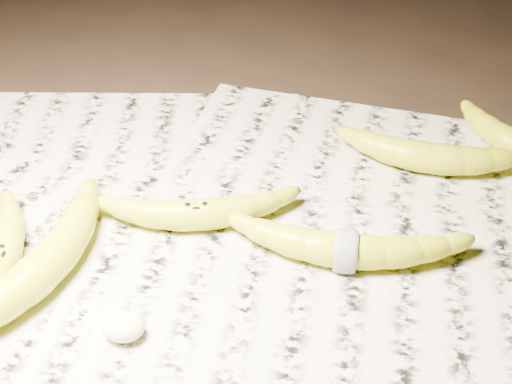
# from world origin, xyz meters

# --- Properties ---
(ground) EXTENTS (3.00, 3.00, 0.00)m
(ground) POSITION_xyz_m (0.00, 0.00, 0.00)
(ground) COLOR black
(ground) RESTS_ON ground
(newspaper_patch) EXTENTS (0.90, 0.70, 0.01)m
(newspaper_patch) POSITION_xyz_m (-0.02, -0.03, 0.00)
(newspaper_patch) COLOR beige
(newspaper_patch) RESTS_ON ground
(banana_left_b) EXTENTS (0.14, 0.23, 0.04)m
(banana_left_b) POSITION_xyz_m (-0.17, -0.07, 0.03)
(banana_left_b) COLOR #BFC819
(banana_left_b) RESTS_ON newspaper_patch
(banana_center) EXTENTS (0.19, 0.09, 0.03)m
(banana_center) POSITION_xyz_m (-0.04, 0.03, 0.03)
(banana_center) COLOR #BFC819
(banana_center) RESTS_ON newspaper_patch
(banana_taped) EXTENTS (0.22, 0.07, 0.04)m
(banana_taped) POSITION_xyz_m (0.12, -0.01, 0.03)
(banana_taped) COLOR #BFC819
(banana_taped) RESTS_ON newspaper_patch
(banana_upper_a) EXTENTS (0.20, 0.08, 0.04)m
(banana_upper_a) POSITION_xyz_m (0.22, 0.16, 0.03)
(banana_upper_a) COLOR #BFC819
(banana_upper_a) RESTS_ON newspaper_patch
(measuring_tape) EXTENTS (0.01, 0.05, 0.05)m
(measuring_tape) POSITION_xyz_m (0.12, -0.01, 0.03)
(measuring_tape) COLOR white
(measuring_tape) RESTS_ON newspaper_patch
(flesh_chunk_a) EXTENTS (0.04, 0.03, 0.02)m
(flesh_chunk_a) POSITION_xyz_m (-0.08, -0.12, 0.02)
(flesh_chunk_a) COLOR beige
(flesh_chunk_a) RESTS_ON newspaper_patch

